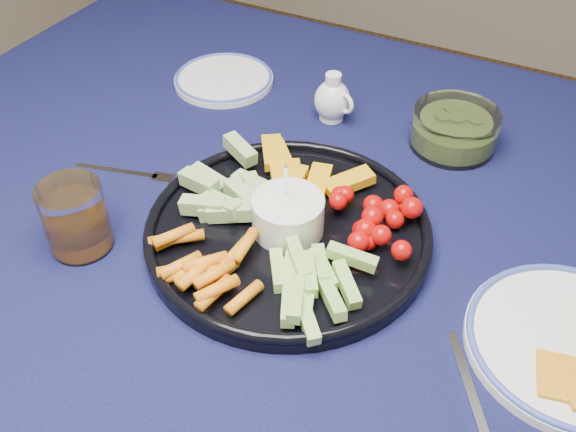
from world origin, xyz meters
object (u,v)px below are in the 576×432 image
at_px(pickle_bowl, 454,131).
at_px(juice_tumbler, 77,221).
at_px(creamer_pitcher, 333,100).
at_px(dining_table, 366,263).
at_px(side_plate_extra, 224,79).
at_px(crudite_platter, 286,226).
at_px(cheese_plate, 573,342).

bearing_deg(pickle_bowl, juice_tumbler, -129.72).
bearing_deg(creamer_pitcher, pickle_bowl, 4.84).
distance_m(dining_table, side_plate_extra, 0.46).
bearing_deg(dining_table, pickle_bowl, 78.21).
bearing_deg(creamer_pitcher, side_plate_extra, 175.80).
xyz_separation_m(dining_table, side_plate_extra, (-0.38, 0.23, 0.10)).
height_order(creamer_pitcher, juice_tumbler, juice_tumbler).
height_order(crudite_platter, juice_tumbler, crudite_platter).
bearing_deg(side_plate_extra, dining_table, -30.64).
bearing_deg(creamer_pitcher, cheese_plate, -34.89).
bearing_deg(side_plate_extra, pickle_bowl, 0.09).
xyz_separation_m(crudite_platter, juice_tumbler, (-0.24, -0.14, 0.02)).
distance_m(creamer_pitcher, pickle_bowl, 0.21).
height_order(dining_table, cheese_plate, cheese_plate).
bearing_deg(pickle_bowl, creamer_pitcher, -175.16).
height_order(crudite_platter, creamer_pitcher, crudite_platter).
bearing_deg(pickle_bowl, cheese_plate, -53.80).
xyz_separation_m(dining_table, crudite_platter, (-0.09, -0.09, 0.11)).
xyz_separation_m(crudite_platter, cheese_plate, (0.38, -0.01, -0.01)).
relative_size(cheese_plate, side_plate_extra, 1.34).
relative_size(dining_table, pickle_bowl, 12.23).
bearing_deg(cheese_plate, dining_table, 160.95).
distance_m(dining_table, cheese_plate, 0.32).
xyz_separation_m(creamer_pitcher, side_plate_extra, (-0.23, 0.02, -0.03)).
relative_size(pickle_bowl, side_plate_extra, 0.75).
bearing_deg(pickle_bowl, dining_table, -101.79).
relative_size(creamer_pitcher, cheese_plate, 0.35).
bearing_deg(crudite_platter, side_plate_extra, 133.07).
height_order(dining_table, crudite_platter, crudite_platter).
height_order(pickle_bowl, side_plate_extra, pickle_bowl).
bearing_deg(juice_tumbler, side_plate_extra, 96.94).
bearing_deg(side_plate_extra, creamer_pitcher, -4.20).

